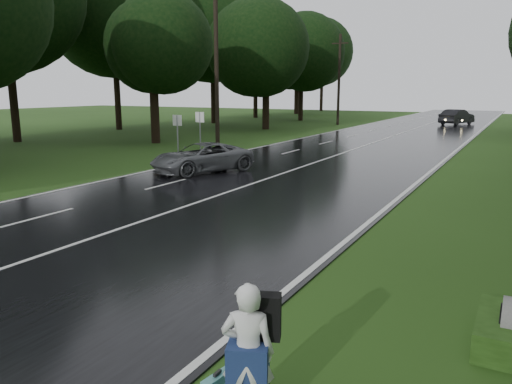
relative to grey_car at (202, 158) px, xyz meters
The scene contains 13 objects.
ground 11.71m from the grey_car, 72.77° to the right, with size 160.00×160.00×0.00m, color #254615.
road 9.51m from the grey_car, 68.59° to the left, with size 12.00×140.00×0.04m, color black.
lane_center 9.51m from the grey_car, 68.59° to the left, with size 0.12×140.00×0.01m, color silver.
grey_car is the anchor object (origin of this frame).
far_car 39.24m from the grey_car, 80.78° to the left, with size 1.72×4.94×1.63m, color black.
hitchhiker 17.56m from the grey_car, 53.47° to the right, with size 0.72×0.70×1.69m.
utility_pole_mid 10.43m from the grey_car, 118.95° to the left, with size 1.80×0.28×10.69m, color black, non-canonical shape.
utility_pole_far 33.28m from the grey_car, 98.71° to the left, with size 1.80×0.28×9.44m, color black, non-canonical shape.
road_sign_a 4.92m from the grey_car, 140.12° to the left, with size 0.58×0.10×2.41m, color white, non-canonical shape.
road_sign_b 6.49m from the grey_car, 125.41° to the left, with size 0.60×0.10×2.49m, color white, non-canonical shape.
tree_left_d 13.74m from the grey_car, 138.57° to the left, with size 8.13×8.13×12.71m, color black, non-canonical shape.
tree_left_e 25.54m from the grey_car, 110.87° to the left, with size 7.99×7.99×12.48m, color black, non-canonical shape.
tree_left_f 39.70m from the grey_car, 107.01° to the left, with size 8.84×8.84×13.81m, color black, non-canonical shape.
Camera 1 is at (9.52, -7.43, 3.79)m, focal length 34.71 mm.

